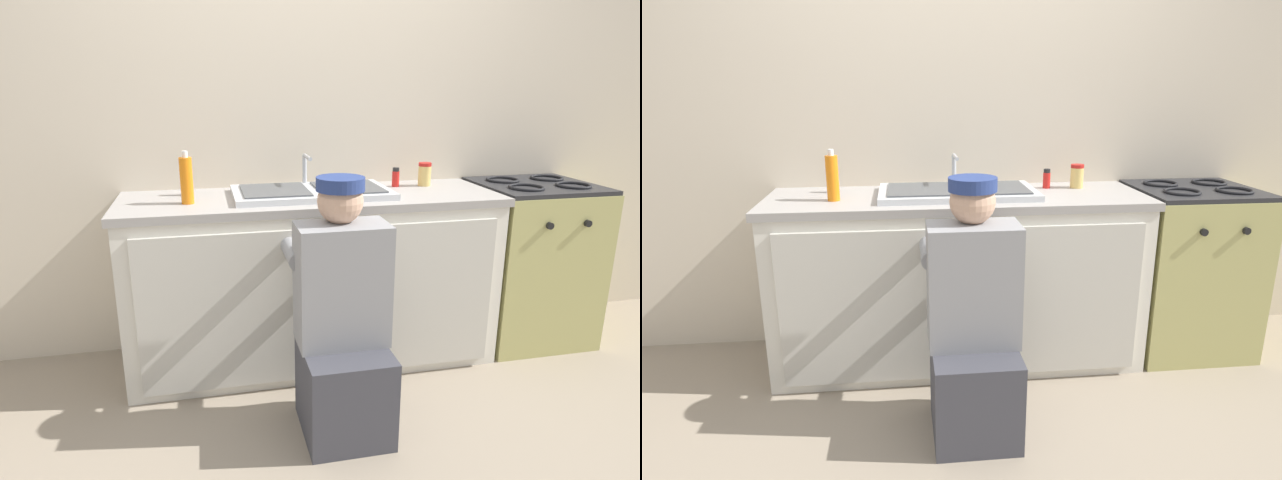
{
  "view_description": "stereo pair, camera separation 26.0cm",
  "coord_description": "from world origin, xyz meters",
  "views": [
    {
      "loc": [
        -0.53,
        -2.34,
        1.47
      ],
      "look_at": [
        0.0,
        0.1,
        0.73
      ],
      "focal_mm": 30.0,
      "sensor_mm": 36.0,
      "label": 1
    },
    {
      "loc": [
        -0.28,
        -2.38,
        1.47
      ],
      "look_at": [
        0.0,
        0.1,
        0.73
      ],
      "focal_mm": 30.0,
      "sensor_mm": 36.0,
      "label": 2
    }
  ],
  "objects": [
    {
      "name": "ground_plane",
      "position": [
        0.0,
        0.0,
        0.0
      ],
      "size": [
        12.0,
        12.0,
        0.0
      ],
      "primitive_type": "plane",
      "color": "gray"
    },
    {
      "name": "back_wall",
      "position": [
        0.0,
        0.65,
        1.25
      ],
      "size": [
        6.0,
        0.1,
        2.5
      ],
      "primitive_type": "cube",
      "color": "beige",
      "rests_on": "ground_plane"
    },
    {
      "name": "counter_cabinet",
      "position": [
        0.0,
        0.29,
        0.44
      ],
      "size": [
        1.9,
        0.62,
        0.87
      ],
      "color": "silver",
      "rests_on": "ground_plane"
    },
    {
      "name": "countertop",
      "position": [
        0.0,
        0.3,
        0.89
      ],
      "size": [
        1.94,
        0.62,
        0.04
      ],
      "primitive_type": "cube",
      "color": "#9E9993",
      "rests_on": "counter_cabinet"
    },
    {
      "name": "sink_double_basin",
      "position": [
        0.0,
        0.3,
        0.93
      ],
      "size": [
        0.8,
        0.44,
        0.19
      ],
      "color": "silver",
      "rests_on": "countertop"
    },
    {
      "name": "stove_range",
      "position": [
        1.29,
        0.3,
        0.46
      ],
      "size": [
        0.64,
        0.62,
        0.94
      ],
      "color": "tan",
      "rests_on": "ground_plane"
    },
    {
      "name": "plumber_person",
      "position": [
        -0.0,
        -0.34,
        0.46
      ],
      "size": [
        0.42,
        0.61,
        1.1
      ],
      "color": "#3F3F47",
      "rests_on": "ground_plane"
    },
    {
      "name": "condiment_jar",
      "position": [
        0.67,
        0.43,
        0.98
      ],
      "size": [
        0.07,
        0.07,
        0.13
      ],
      "color": "#DBB760",
      "rests_on": "countertop"
    },
    {
      "name": "spice_bottle_pepper",
      "position": [
        -0.63,
        0.44,
        0.96
      ],
      "size": [
        0.04,
        0.04,
        0.1
      ],
      "color": "#513823",
      "rests_on": "countertop"
    },
    {
      "name": "spice_bottle_red",
      "position": [
        0.5,
        0.43,
        0.96
      ],
      "size": [
        0.04,
        0.04,
        0.1
      ],
      "color": "red",
      "rests_on": "countertop"
    },
    {
      "name": "soap_bottle_orange",
      "position": [
        -0.62,
        0.23,
        1.03
      ],
      "size": [
        0.06,
        0.06,
        0.25
      ],
      "color": "orange",
      "rests_on": "countertop"
    }
  ]
}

